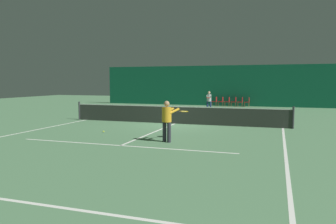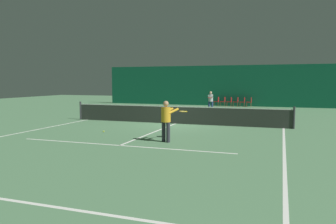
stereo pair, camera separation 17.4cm
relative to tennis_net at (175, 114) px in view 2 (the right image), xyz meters
name	(u,v)px [view 2 (the right image)]	position (x,y,z in m)	size (l,w,h in m)	color
ground_plane	(175,124)	(0.00, 0.00, -0.51)	(60.00, 60.00, 0.00)	#56845B
backdrop_curtain	(221,86)	(0.00, 13.98, 1.37)	(23.00, 0.12, 3.75)	#0F5138
court_line_baseline_far	(217,107)	(0.00, 11.90, -0.51)	(11.00, 0.10, 0.00)	white
court_line_service_far	(203,113)	(0.00, 6.40, -0.51)	(8.25, 0.10, 0.00)	white
court_line_service_near	(120,145)	(0.00, -6.40, -0.51)	(8.25, 0.10, 0.00)	white
court_line_sideline_left	(87,120)	(-5.50, 0.00, -0.51)	(0.10, 23.80, 0.00)	white
court_line_sideline_right	(284,128)	(5.50, 0.00, -0.51)	(0.10, 23.80, 0.00)	white
court_line_centre	(175,124)	(0.00, 0.00, -0.51)	(0.10, 12.80, 0.00)	white
tennis_net	(175,114)	(0.00, 0.00, 0.00)	(12.00, 0.10, 1.07)	#2D332D
player_near	(167,118)	(1.33, -5.18, 0.39)	(0.88, 1.31, 1.54)	#2D2D38
player_far	(211,100)	(0.22, 8.10, 0.37)	(0.52, 1.31, 1.51)	navy
courtside_chair_0	(217,101)	(-0.29, 13.43, -0.03)	(0.44, 0.44, 0.84)	brown
courtside_chair_1	(223,101)	(0.30, 13.43, -0.03)	(0.44, 0.44, 0.84)	brown
courtside_chair_2	(230,101)	(0.90, 13.43, -0.03)	(0.44, 0.44, 0.84)	brown
courtside_chair_3	(236,101)	(1.49, 13.43, -0.03)	(0.44, 0.44, 0.84)	brown
courtside_chair_4	(243,101)	(2.08, 13.43, -0.03)	(0.44, 0.44, 0.84)	brown
courtside_chair_5	(250,101)	(2.67, 13.43, -0.03)	(0.44, 0.44, 0.84)	brown
tennis_ball	(104,131)	(-2.12, -3.88, -0.48)	(0.07, 0.07, 0.07)	#D1DB33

